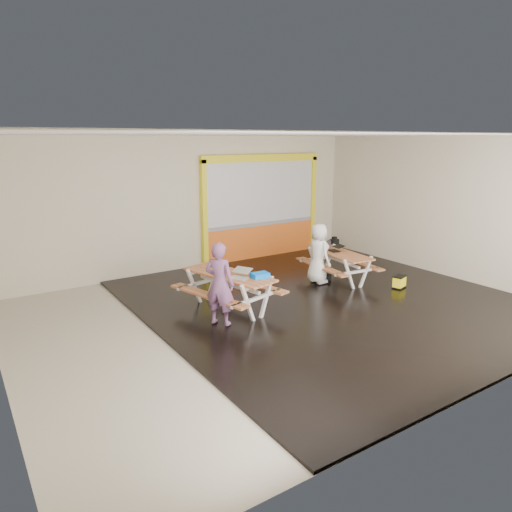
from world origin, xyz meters
TOP-DOWN VIEW (x-y plane):
  - room at (0.00, 0.00)m, footprint 10.02×8.02m
  - deck at (1.25, 0.00)m, footprint 7.50×7.98m
  - kiosk at (2.20, 3.93)m, footprint 3.88×0.16m
  - picnic_table_left at (-0.83, 0.63)m, footprint 1.82×2.30m
  - picnic_table_right at (2.43, 0.92)m, footprint 1.46×2.00m
  - person_left at (-1.37, 0.04)m, footprint 0.63×0.68m
  - person_right at (1.83, 0.99)m, footprint 0.48×0.71m
  - laptop_left at (-0.80, 0.25)m, footprint 0.51×0.50m
  - laptop_right at (2.44, 1.05)m, footprint 0.39×0.36m
  - blue_pouch at (-0.47, 0.05)m, footprint 0.35×0.26m
  - toolbox at (2.48, 1.53)m, footprint 0.38×0.25m
  - backpack at (3.10, 1.82)m, footprint 0.25×0.18m
  - dark_case at (2.08, 1.13)m, footprint 0.39×0.30m
  - fluke_bag at (3.19, -0.32)m, footprint 0.39×0.31m

SIDE VIEW (x-z plane):
  - deck at x=1.25m, z-range 0.00..0.05m
  - dark_case at x=2.08m, z-range 0.05..0.19m
  - fluke_bag at x=3.19m, z-range 0.04..0.34m
  - picnic_table_right at x=2.43m, z-range 0.20..0.96m
  - picnic_table_left at x=-0.83m, z-range 0.21..1.03m
  - backpack at x=3.10m, z-range 0.50..0.89m
  - person_right at x=1.83m, z-range 0.08..1.50m
  - laptop_right at x=2.44m, z-range 0.73..0.87m
  - toolbox at x=2.48m, z-range 0.73..0.94m
  - person_left at x=-1.37m, z-range 0.07..1.63m
  - blue_pouch at x=-0.47m, z-range 0.81..0.91m
  - laptop_left at x=-0.80m, z-range 0.78..0.95m
  - kiosk at x=2.20m, z-range -0.06..2.94m
  - room at x=0.00m, z-range -0.01..3.51m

